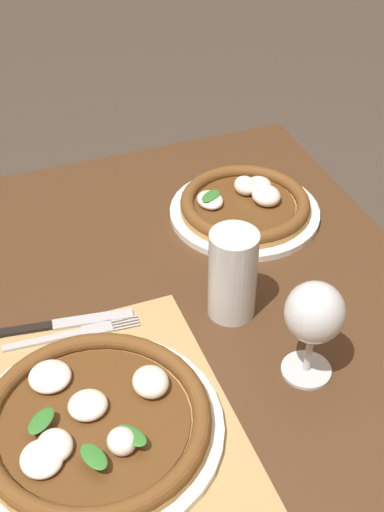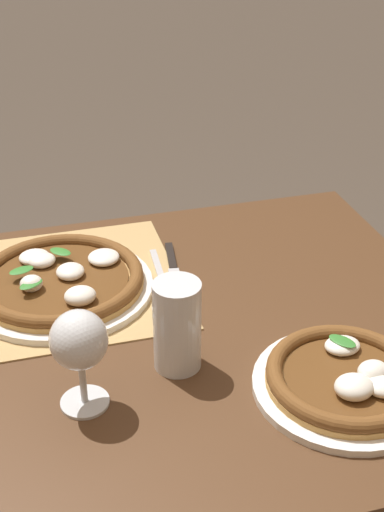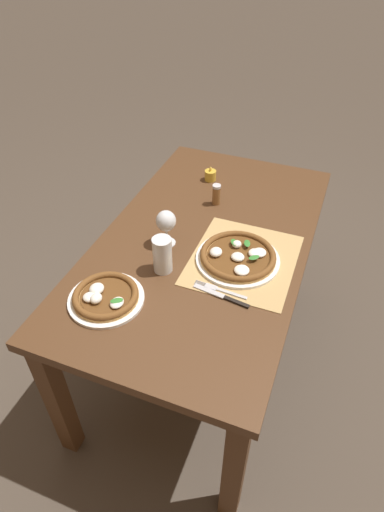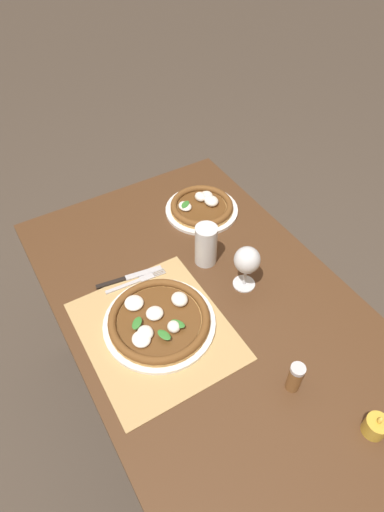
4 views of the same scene
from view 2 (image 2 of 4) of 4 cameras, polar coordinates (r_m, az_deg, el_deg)
The scene contains 8 objects.
dining_table at distance 1.21m, azimuth -13.01°, elevation -11.52°, with size 1.46×0.83×0.74m.
paper_placemat at distance 1.30m, azimuth -11.05°, elevation -2.39°, with size 0.45×0.39×0.00m, color tan.
pizza_near at distance 1.27m, azimuth -10.45°, elevation -1.95°, with size 0.32×0.32×0.05m.
pizza_far at distance 1.06m, azimuth 12.23°, elevation -9.61°, with size 0.27×0.27×0.05m.
wine_glass at distance 0.98m, azimuth -9.02°, elevation -6.97°, with size 0.08×0.08×0.16m.
pint_glass at distance 1.06m, azimuth -1.19°, elevation -5.72°, with size 0.07×0.07×0.15m.
fork at distance 1.29m, azimuth -2.45°, elevation -1.79°, with size 0.03×0.20×0.00m.
knife at distance 1.30m, azimuth -1.44°, elevation -1.37°, with size 0.05×0.22×0.01m.
Camera 2 is at (-0.02, 0.91, 1.43)m, focal length 50.00 mm.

